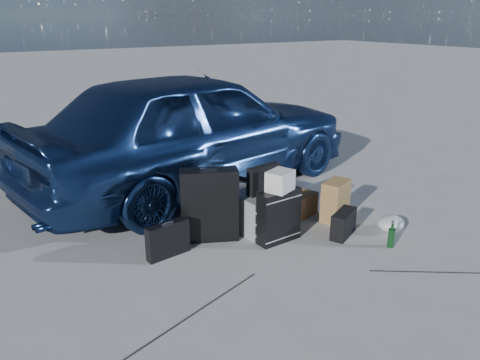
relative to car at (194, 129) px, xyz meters
name	(u,v)px	position (x,y,z in m)	size (l,w,h in m)	color
ground	(296,245)	(0.03, -2.10, -0.78)	(60.00, 60.00, 0.00)	#B1B1AC
car	(194,129)	(0.00, 0.00, 0.00)	(1.85, 4.59, 1.56)	navy
pelican_case	(262,211)	(-0.03, -1.59, -0.57)	(0.57, 0.47, 0.41)	#929496
laptop_bag	(264,179)	(-0.02, -1.59, -0.22)	(0.39, 0.10, 0.29)	black
briefcase	(168,240)	(-1.13, -1.61, -0.61)	(0.43, 0.10, 0.34)	black
suitcase_left	(209,205)	(-0.61, -1.50, -0.41)	(0.57, 0.21, 0.74)	black
suitcase_right	(279,216)	(-0.06, -1.92, -0.51)	(0.45, 0.16, 0.54)	black
white_carton	(280,181)	(-0.05, -1.91, -0.14)	(0.25, 0.20, 0.20)	silver
duffel_bag	(251,199)	(0.11, -1.16, -0.61)	(0.68, 0.29, 0.34)	black
flat_box_white	(250,182)	(0.11, -1.14, -0.41)	(0.42, 0.31, 0.07)	silver
flat_box_black	(250,176)	(0.12, -1.14, -0.34)	(0.27, 0.19, 0.06)	black
kraft_bag	(335,201)	(0.80, -1.83, -0.55)	(0.34, 0.20, 0.45)	#9F7C45
cardboard_box	(299,203)	(0.55, -1.49, -0.65)	(0.34, 0.30, 0.26)	#976742
plastic_bag	(391,223)	(1.09, -2.37, -0.70)	(0.31, 0.26, 0.17)	silver
messenger_bag	(343,224)	(0.58, -2.18, -0.65)	(0.39, 0.14, 0.27)	black
green_bottle	(392,235)	(0.80, -2.62, -0.65)	(0.07, 0.07, 0.26)	#0E3415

